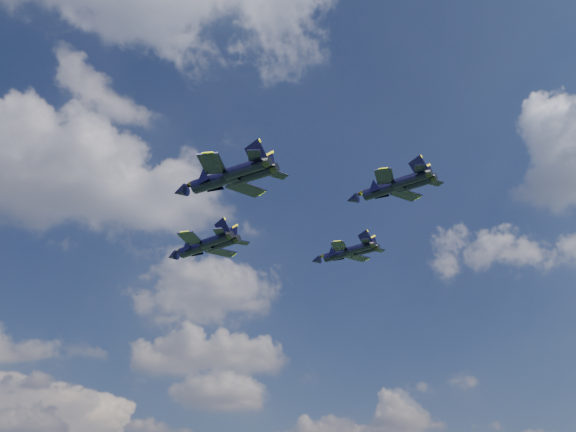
# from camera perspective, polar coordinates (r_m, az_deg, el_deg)

# --- Properties ---
(jet_lead) EXTENTS (13.89, 16.30, 4.14)m
(jet_lead) POSITION_cam_1_polar(r_m,az_deg,el_deg) (115.29, -8.30, -2.88)
(jet_lead) COLOR black
(jet_left) EXTENTS (15.69, 16.05, 4.32)m
(jet_left) POSITION_cam_1_polar(r_m,az_deg,el_deg) (91.19, -6.69, 3.11)
(jet_left) COLOR black
(jet_right) EXTENTS (11.95, 13.56, 3.49)m
(jet_right) POSITION_cam_1_polar(r_m,az_deg,el_deg) (118.00, 4.42, -3.42)
(jet_right) COLOR black
(jet_slot) EXTENTS (12.69, 14.49, 3.72)m
(jet_slot) POSITION_cam_1_polar(r_m,az_deg,el_deg) (98.75, 8.26, 2.31)
(jet_slot) COLOR black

